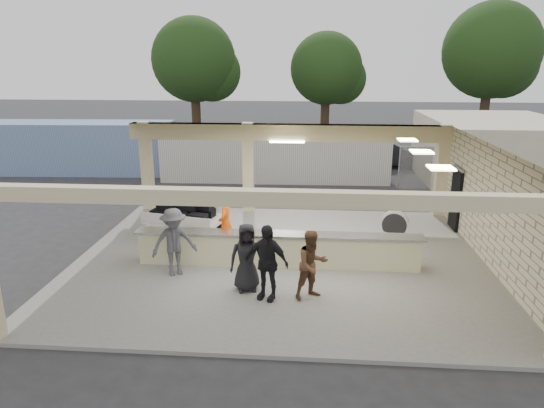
# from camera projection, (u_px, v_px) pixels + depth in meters

# --- Properties ---
(ground) EXTENTS (120.00, 120.00, 0.00)m
(ground) POSITION_uv_depth(u_px,v_px,m) (279.00, 261.00, 14.53)
(ground) COLOR #28282A
(ground) RESTS_ON ground
(pavilion) EXTENTS (12.01, 10.00, 3.55)m
(pavilion) POSITION_uv_depth(u_px,v_px,m) (287.00, 212.00, 14.76)
(pavilion) COLOR slate
(pavilion) RESTS_ON ground
(baggage_counter) EXTENTS (8.20, 0.58, 0.98)m
(baggage_counter) POSITION_uv_depth(u_px,v_px,m) (278.00, 249.00, 13.88)
(baggage_counter) COLOR beige
(baggage_counter) RESTS_ON pavilion
(luggage_cart) EXTENTS (2.79, 2.09, 1.45)m
(luggage_cart) POSITION_uv_depth(u_px,v_px,m) (185.00, 213.00, 16.17)
(luggage_cart) COLOR silver
(luggage_cart) RESTS_ON pavilion
(drum_fan) EXTENTS (0.94, 0.52, 0.99)m
(drum_fan) POSITION_uv_depth(u_px,v_px,m) (395.00, 224.00, 15.86)
(drum_fan) COLOR silver
(drum_fan) RESTS_ON pavilion
(baggage_handler) EXTENTS (0.44, 0.72, 1.88)m
(baggage_handler) POSITION_uv_depth(u_px,v_px,m) (226.00, 224.00, 14.64)
(baggage_handler) COLOR #FA570D
(baggage_handler) RESTS_ON pavilion
(passenger_a) EXTENTS (0.92, 0.76, 1.75)m
(passenger_a) POSITION_uv_depth(u_px,v_px,m) (312.00, 265.00, 11.87)
(passenger_a) COLOR brown
(passenger_a) RESTS_ON pavilion
(passenger_b) EXTENTS (1.20, 0.77, 1.92)m
(passenger_b) POSITION_uv_depth(u_px,v_px,m) (267.00, 262.00, 11.80)
(passenger_b) COLOR black
(passenger_b) RESTS_ON pavilion
(passenger_c) EXTENTS (1.29, 0.94, 1.90)m
(passenger_c) POSITION_uv_depth(u_px,v_px,m) (174.00, 242.00, 13.16)
(passenger_c) COLOR #454549
(passenger_c) RESTS_ON pavilion
(passenger_d) EXTENTS (0.93, 0.56, 1.78)m
(passenger_d) POSITION_uv_depth(u_px,v_px,m) (247.00, 257.00, 12.28)
(passenger_d) COLOR black
(passenger_d) RESTS_ON pavilion
(car_white_a) EXTENTS (5.77, 3.31, 1.56)m
(car_white_a) POSITION_uv_depth(u_px,v_px,m) (470.00, 158.00, 25.80)
(car_white_a) COLOR silver
(car_white_a) RESTS_ON ground
(car_white_b) EXTENTS (4.79, 2.33, 1.45)m
(car_white_b) POSITION_uv_depth(u_px,v_px,m) (507.00, 155.00, 26.91)
(car_white_b) COLOR silver
(car_white_b) RESTS_ON ground
(car_dark) EXTENTS (4.49, 1.59, 1.50)m
(car_dark) POSITION_uv_depth(u_px,v_px,m) (385.00, 153.00, 27.33)
(car_dark) COLOR black
(car_dark) RESTS_ON ground
(container_white) EXTENTS (11.22, 2.46, 2.42)m
(container_white) POSITION_uv_depth(u_px,v_px,m) (275.00, 156.00, 24.25)
(container_white) COLOR silver
(container_white) RESTS_ON ground
(container_blue) EXTENTS (10.43, 2.98, 2.68)m
(container_blue) POSITION_uv_depth(u_px,v_px,m) (75.00, 147.00, 25.80)
(container_blue) COLOR #7994C2
(container_blue) RESTS_ON ground
(fence) EXTENTS (12.06, 0.06, 2.03)m
(fence) POSITION_uv_depth(u_px,v_px,m) (533.00, 169.00, 22.00)
(fence) COLOR gray
(fence) RESTS_ON ground
(tree_left) EXTENTS (6.60, 6.30, 9.00)m
(tree_left) POSITION_uv_depth(u_px,v_px,m) (199.00, 63.00, 36.61)
(tree_left) COLOR #382619
(tree_left) RESTS_ON ground
(tree_mid) EXTENTS (6.00, 5.60, 8.00)m
(tree_mid) POSITION_uv_depth(u_px,v_px,m) (330.00, 72.00, 37.95)
(tree_mid) COLOR #382619
(tree_mid) RESTS_ON ground
(tree_right) EXTENTS (7.20, 7.00, 10.00)m
(tree_right) POSITION_uv_depth(u_px,v_px,m) (495.00, 55.00, 35.73)
(tree_right) COLOR #382619
(tree_right) RESTS_ON ground
(adjacent_building) EXTENTS (6.00, 8.00, 3.20)m
(adjacent_building) POSITION_uv_depth(u_px,v_px,m) (493.00, 153.00, 22.92)
(adjacent_building) COLOR beige
(adjacent_building) RESTS_ON ground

